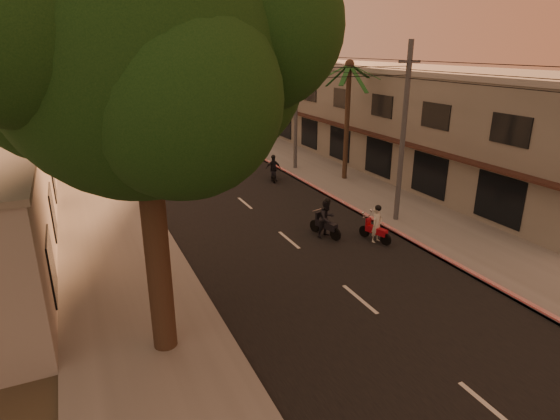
% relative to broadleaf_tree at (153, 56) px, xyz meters
% --- Properties ---
extents(ground, '(160.00, 160.00, 0.00)m').
position_rel_broadleaf_tree_xyz_m(ground, '(6.61, -2.14, -8.48)').
color(ground, '#383023').
rests_on(ground, ground).
extents(road, '(10.00, 140.00, 0.02)m').
position_rel_broadleaf_tree_xyz_m(road, '(6.61, 17.86, -8.47)').
color(road, black).
rests_on(road, ground).
extents(sidewalk_right, '(5.00, 140.00, 0.12)m').
position_rel_broadleaf_tree_xyz_m(sidewalk_right, '(14.11, 17.86, -8.42)').
color(sidewalk_right, slate).
rests_on(sidewalk_right, ground).
extents(sidewalk_left, '(5.00, 140.00, 0.12)m').
position_rel_broadleaf_tree_xyz_m(sidewalk_left, '(-0.89, 17.86, -8.42)').
color(sidewalk_left, slate).
rests_on(sidewalk_left, ground).
extents(curb_stripe, '(0.20, 60.00, 0.20)m').
position_rel_broadleaf_tree_xyz_m(curb_stripe, '(11.71, 12.86, -8.38)').
color(curb_stripe, red).
rests_on(curb_stripe, ground).
extents(shophouse_row, '(8.80, 34.20, 7.30)m').
position_rel_broadleaf_tree_xyz_m(shophouse_row, '(20.57, 15.86, -4.83)').
color(shophouse_row, gray).
rests_on(shophouse_row, ground).
extents(distant_tower, '(12.10, 12.10, 28.00)m').
position_rel_broadleaf_tree_xyz_m(distant_tower, '(22.61, 53.86, 5.52)').
color(distant_tower, '#B7B5B2').
rests_on(distant_tower, ground).
extents(broadleaf_tree, '(9.60, 8.70, 12.10)m').
position_rel_broadleaf_tree_xyz_m(broadleaf_tree, '(0.00, 0.00, 0.00)').
color(broadleaf_tree, black).
rests_on(broadleaf_tree, ground).
extents(palm_tree, '(5.00, 5.00, 8.20)m').
position_rel_broadleaf_tree_xyz_m(palm_tree, '(14.61, 13.86, -1.33)').
color(palm_tree, black).
rests_on(palm_tree, ground).
extents(utility_poles, '(1.20, 48.26, 9.00)m').
position_rel_broadleaf_tree_xyz_m(utility_poles, '(12.81, 17.86, -1.94)').
color(utility_poles, '#38383A').
rests_on(utility_poles, ground).
extents(filler_right, '(8.00, 14.00, 6.00)m').
position_rel_broadleaf_tree_xyz_m(filler_right, '(20.61, 42.86, -5.48)').
color(filler_right, gray).
rests_on(filler_right, ground).
extents(filler_left_far, '(8.00, 14.00, 7.00)m').
position_rel_broadleaf_tree_xyz_m(filler_left_far, '(-7.39, 49.86, -4.98)').
color(filler_left_far, gray).
rests_on(filler_left_far, ground).
extents(scooter_red, '(0.92, 1.81, 1.82)m').
position_rel_broadleaf_tree_xyz_m(scooter_red, '(10.26, 4.05, -7.67)').
color(scooter_red, black).
rests_on(scooter_red, ground).
extents(scooter_mid_a, '(1.27, 1.97, 1.99)m').
position_rel_broadleaf_tree_xyz_m(scooter_mid_a, '(8.43, 5.53, -7.57)').
color(scooter_mid_a, black).
rests_on(scooter_mid_a, ground).
extents(scooter_mid_b, '(1.27, 1.77, 1.81)m').
position_rel_broadleaf_tree_xyz_m(scooter_mid_b, '(10.06, 15.62, -7.65)').
color(scooter_mid_b, black).
rests_on(scooter_mid_b, ground).
extents(scooter_far_a, '(0.96, 1.90, 1.87)m').
position_rel_broadleaf_tree_xyz_m(scooter_far_a, '(7.43, 23.53, -7.64)').
color(scooter_far_a, black).
rests_on(scooter_far_a, ground).
extents(scooter_far_b, '(1.25, 1.81, 1.78)m').
position_rel_broadleaf_tree_xyz_m(scooter_far_b, '(8.13, 33.07, -7.66)').
color(scooter_far_b, black).
rests_on(scooter_far_b, ground).
extents(parked_car, '(1.79, 4.72, 1.54)m').
position_rel_broadleaf_tree_xyz_m(parked_car, '(10.14, 26.89, -7.71)').
color(parked_car, '#97989E').
rests_on(parked_car, ground).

